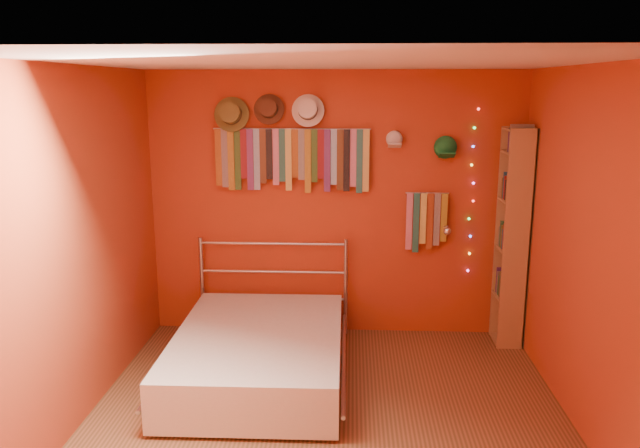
% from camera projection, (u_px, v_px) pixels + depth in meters
% --- Properties ---
extents(ground, '(3.50, 3.50, 0.00)m').
position_uv_depth(ground, '(327.00, 422.00, 4.46)').
color(ground, '#50371B').
rests_on(ground, ground).
extents(back_wall, '(3.50, 0.02, 2.50)m').
position_uv_depth(back_wall, '(335.00, 205.00, 5.89)').
color(back_wall, '#A3351A').
rests_on(back_wall, ground).
extents(right_wall, '(0.02, 3.50, 2.50)m').
position_uv_depth(right_wall, '(593.00, 258.00, 4.10)').
color(right_wall, '#A3351A').
rests_on(right_wall, ground).
extents(left_wall, '(0.02, 3.50, 2.50)m').
position_uv_depth(left_wall, '(73.00, 250.00, 4.27)').
color(left_wall, '#A3351A').
rests_on(left_wall, ground).
extents(ceiling, '(3.50, 3.50, 0.02)m').
position_uv_depth(ceiling, '(328.00, 62.00, 3.91)').
color(ceiling, white).
rests_on(ceiling, back_wall).
extents(tie_rack, '(1.45, 0.03, 0.59)m').
position_uv_depth(tie_rack, '(292.00, 157.00, 5.75)').
color(tie_rack, '#AEAEB3').
rests_on(tie_rack, back_wall).
extents(small_tie_rack, '(0.40, 0.03, 0.57)m').
position_uv_depth(small_tie_rack, '(426.00, 219.00, 5.81)').
color(small_tie_rack, '#AEAEB3').
rests_on(small_tie_rack, back_wall).
extents(fedora_olive, '(0.32, 0.18, 0.32)m').
position_uv_depth(fedora_olive, '(231.00, 114.00, 5.65)').
color(fedora_olive, brown).
rests_on(fedora_olive, back_wall).
extents(fedora_brown, '(0.28, 0.15, 0.27)m').
position_uv_depth(fedora_brown, '(268.00, 109.00, 5.63)').
color(fedora_brown, '#4F2C1C').
rests_on(fedora_brown, back_wall).
extents(fedora_white, '(0.30, 0.16, 0.29)m').
position_uv_depth(fedora_white, '(308.00, 110.00, 5.61)').
color(fedora_white, silver).
rests_on(fedora_white, back_wall).
extents(cap_white, '(0.17, 0.21, 0.17)m').
position_uv_depth(cap_white, '(394.00, 139.00, 5.68)').
color(cap_white, silver).
rests_on(cap_white, back_wall).
extents(cap_green, '(0.19, 0.24, 0.19)m').
position_uv_depth(cap_green, '(445.00, 148.00, 5.67)').
color(cap_green, '#197133').
rests_on(cap_green, back_wall).
extents(fairy_lights, '(0.06, 0.02, 1.54)m').
position_uv_depth(fairy_lights, '(472.00, 192.00, 5.76)').
color(fairy_lights, '#FF3333').
rests_on(fairy_lights, back_wall).
extents(reading_lamp, '(0.07, 0.30, 0.09)m').
position_uv_depth(reading_lamp, '(447.00, 230.00, 5.65)').
color(reading_lamp, '#AEAEB3').
rests_on(reading_lamp, back_wall).
extents(bookshelf, '(0.25, 0.34, 2.00)m').
position_uv_depth(bookshelf, '(517.00, 237.00, 5.64)').
color(bookshelf, '#A5724A').
rests_on(bookshelf, ground).
extents(bed, '(1.44, 1.96, 0.94)m').
position_uv_depth(bed, '(259.00, 353.00, 5.08)').
color(bed, '#AEAEB3').
rests_on(bed, ground).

